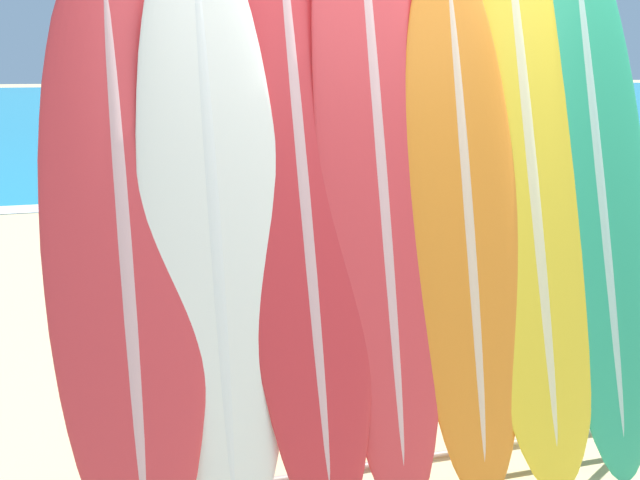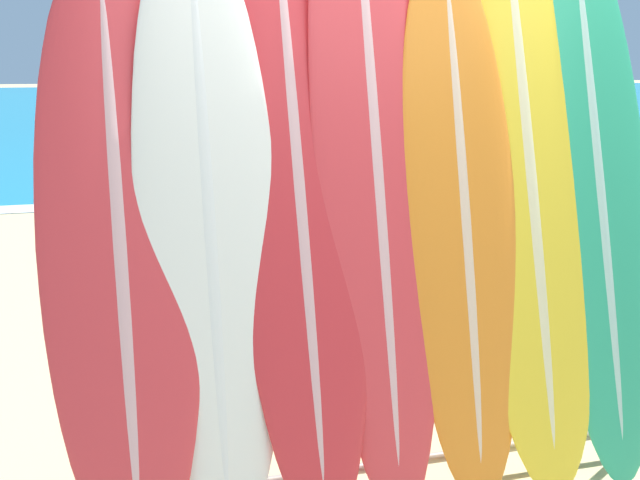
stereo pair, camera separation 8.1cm
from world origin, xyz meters
name	(u,v)px [view 2 (the right image)]	position (x,y,z in m)	size (l,w,h in m)	color
ocean_water	(69,104)	(0.00, 37.55, 0.00)	(120.00, 60.00, 0.01)	teal
surfboard_rack	(383,382)	(-0.33, 0.38, 0.47)	(2.30, 0.04, 0.86)	gray
surfboard_slot_0	(119,245)	(-1.30, 0.42, 1.07)	(0.56, 0.69, 2.14)	red
surfboard_slot_1	(208,222)	(-0.99, 0.42, 1.13)	(0.52, 0.59, 2.26)	silver
surfboard_slot_2	(297,189)	(-0.64, 0.46, 1.23)	(0.51, 0.78, 2.46)	red
surfboard_slot_3	(375,163)	(-0.34, 0.46, 1.32)	(0.49, 0.70, 2.63)	red
surfboard_slot_4	(461,219)	(0.00, 0.39, 1.09)	(0.49, 0.58, 2.19)	orange
surfboard_slot_5	(527,181)	(0.32, 0.45, 1.22)	(0.58, 0.71, 2.45)	yellow
surfboard_slot_6	(596,187)	(0.64, 0.44, 1.19)	(0.50, 0.68, 2.37)	#289E70
person_near_water	(360,147)	(1.44, 5.42, 0.89)	(0.28, 0.22, 1.64)	#846047
person_mid_beach	(242,161)	(-0.05, 3.99, 0.96)	(0.30, 0.25, 1.76)	#846047
person_far_left	(402,164)	(1.05, 3.44, 0.96)	(0.30, 0.25, 1.75)	tan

